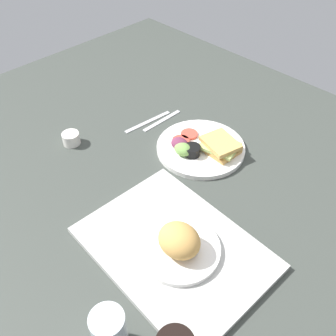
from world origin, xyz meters
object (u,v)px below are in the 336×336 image
at_px(bread_plate_near, 179,244).
at_px(espresso_cup, 71,139).
at_px(knife, 148,122).
at_px(drinking_glass, 110,334).
at_px(plate_with_salad, 202,147).
at_px(serving_tray, 174,248).
at_px(fork, 162,120).

xyz_separation_m(bread_plate_near, espresso_cup, (0.55, -0.06, -0.03)).
bearing_deg(knife, bread_plate_near, 60.96).
relative_size(bread_plate_near, drinking_glass, 1.55).
bearing_deg(plate_with_salad, serving_tray, 121.54).
height_order(bread_plate_near, espresso_cup, bread_plate_near).
height_order(espresso_cup, fork, espresso_cup).
xyz_separation_m(fork, knife, (0.03, 0.04, 0.00)).
distance_m(espresso_cup, fork, 0.32).
bearing_deg(bread_plate_near, knife, -34.65).
relative_size(bread_plate_near, plate_with_salad, 0.71).
bearing_deg(serving_tray, drinking_glass, 106.86).
bearing_deg(knife, fork, 148.74).
xyz_separation_m(serving_tray, fork, (0.41, -0.35, -0.01)).
bearing_deg(plate_with_salad, espresso_cup, 39.82).
relative_size(drinking_glass, fork, 0.76).
bearing_deg(espresso_cup, plate_with_salad, -140.18).
bearing_deg(bread_plate_near, serving_tray, -9.03).
height_order(bread_plate_near, fork, bread_plate_near).
xyz_separation_m(espresso_cup, knife, (-0.09, -0.26, -0.02)).
bearing_deg(plate_with_salad, drinking_glass, 115.56).
relative_size(serving_tray, bread_plate_near, 2.25).
xyz_separation_m(serving_tray, knife, (0.44, -0.31, -0.01)).
bearing_deg(espresso_cup, knife, -109.30).
height_order(plate_with_salad, fork, plate_with_salad).
bearing_deg(espresso_cup, bread_plate_near, 173.70).
relative_size(bread_plate_near, espresso_cup, 3.57).
bearing_deg(fork, knife, -36.29).
height_order(plate_with_salad, espresso_cup, plate_with_salad).
relative_size(drinking_glass, espresso_cup, 2.31).
height_order(fork, knife, same).
bearing_deg(drinking_glass, knife, -47.76).
relative_size(plate_with_salad, espresso_cup, 5.06).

